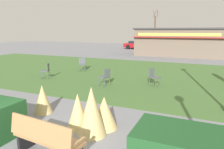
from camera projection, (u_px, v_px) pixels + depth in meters
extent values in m
cube|color=#446B33|center=(145.00, 75.00, 13.33)|extent=(36.00, 12.00, 0.01)
cube|color=#9E7547|center=(48.00, 138.00, 4.56)|extent=(1.74, 0.63, 0.06)
cube|color=#9E7547|center=(40.00, 131.00, 4.32)|extent=(1.70, 0.28, 0.44)
cube|color=black|center=(26.00, 140.00, 4.96)|extent=(0.12, 0.45, 0.45)
cube|color=#9E7547|center=(23.00, 125.00, 4.92)|extent=(0.10, 0.44, 0.06)
cube|color=#9E7547|center=(78.00, 143.00, 4.16)|extent=(0.10, 0.44, 0.06)
cone|color=tan|center=(43.00, 99.00, 7.08)|extent=(0.62, 0.62, 0.97)
cone|color=tan|center=(104.00, 112.00, 5.98)|extent=(0.77, 0.77, 0.93)
cone|color=tan|center=(78.00, 111.00, 5.95)|extent=(0.65, 0.65, 1.02)
cone|color=tan|center=(92.00, 111.00, 5.53)|extent=(0.78, 0.78, 1.32)
cube|color=#6B5B4C|center=(179.00, 43.00, 23.25)|extent=(8.95, 4.24, 2.87)
cube|color=#333338|center=(179.00, 29.00, 22.94)|extent=(9.25, 4.54, 0.16)
cube|color=maroon|center=(176.00, 38.00, 21.06)|extent=(9.05, 0.36, 0.08)
cube|color=#D8CC4C|center=(177.00, 35.00, 21.15)|extent=(8.05, 0.04, 0.28)
cube|color=#4C5156|center=(82.00, 64.00, 14.54)|extent=(0.59, 0.59, 0.04)
cube|color=#4C5156|center=(82.00, 61.00, 14.69)|extent=(0.41, 0.24, 0.44)
cylinder|color=#4C5156|center=(79.00, 68.00, 14.39)|extent=(0.03, 0.03, 0.45)
cylinder|color=#4C5156|center=(85.00, 68.00, 14.41)|extent=(0.03, 0.03, 0.45)
cylinder|color=#4C5156|center=(80.00, 67.00, 14.76)|extent=(0.03, 0.03, 0.45)
cylinder|color=#4C5156|center=(85.00, 67.00, 14.79)|extent=(0.03, 0.03, 0.45)
cube|color=#4C5156|center=(45.00, 71.00, 12.21)|extent=(0.59, 0.59, 0.04)
cube|color=#4C5156|center=(48.00, 67.00, 12.18)|extent=(0.23, 0.41, 0.44)
cylinder|color=#4C5156|center=(43.00, 74.00, 12.44)|extent=(0.03, 0.03, 0.45)
cylinder|color=#4C5156|center=(41.00, 75.00, 12.07)|extent=(0.03, 0.03, 0.45)
cylinder|color=#4C5156|center=(49.00, 74.00, 12.46)|extent=(0.03, 0.03, 0.45)
cylinder|color=#4C5156|center=(48.00, 75.00, 12.08)|extent=(0.03, 0.03, 0.45)
cube|color=#4C5156|center=(104.00, 77.00, 10.60)|extent=(0.54, 0.54, 0.04)
cube|color=#4C5156|center=(107.00, 73.00, 10.43)|extent=(0.16, 0.43, 0.44)
cylinder|color=#4C5156|center=(104.00, 80.00, 10.91)|extent=(0.03, 0.03, 0.45)
cylinder|color=#4C5156|center=(99.00, 81.00, 10.62)|extent=(0.03, 0.03, 0.45)
cylinder|color=#4C5156|center=(109.00, 81.00, 10.67)|extent=(0.03, 0.03, 0.45)
cylinder|color=#4C5156|center=(104.00, 83.00, 10.38)|extent=(0.03, 0.03, 0.45)
cube|color=#4C5156|center=(155.00, 77.00, 10.53)|extent=(0.56, 0.56, 0.04)
cube|color=#4C5156|center=(152.00, 72.00, 10.62)|extent=(0.19, 0.43, 0.44)
cylinder|color=#4C5156|center=(156.00, 83.00, 10.32)|extent=(0.03, 0.03, 0.45)
cylinder|color=#4C5156|center=(160.00, 82.00, 10.58)|extent=(0.03, 0.03, 0.45)
cylinder|color=#4C5156|center=(149.00, 82.00, 10.57)|extent=(0.03, 0.03, 0.45)
cylinder|color=#4C5156|center=(153.00, 80.00, 10.84)|extent=(0.03, 0.03, 0.45)
cube|color=maroon|center=(138.00, 45.00, 31.92)|extent=(4.32, 2.10, 0.60)
cube|color=black|center=(137.00, 42.00, 31.90)|extent=(2.42, 1.75, 0.44)
cylinder|color=black|center=(148.00, 47.00, 32.16)|extent=(0.65, 0.27, 0.64)
cylinder|color=black|center=(144.00, 48.00, 30.57)|extent=(0.65, 0.27, 0.64)
cylinder|color=black|center=(133.00, 46.00, 33.35)|extent=(0.65, 0.27, 0.64)
cylinder|color=black|center=(128.00, 47.00, 31.76)|extent=(0.65, 0.27, 0.64)
cylinder|color=brown|center=(155.00, 32.00, 36.99)|extent=(0.28, 0.28, 5.17)
cylinder|color=brown|center=(158.00, 13.00, 36.32)|extent=(0.25, 0.58, 1.12)
cylinder|color=brown|center=(155.00, 14.00, 36.70)|extent=(0.54, 0.36, 1.12)
cylinder|color=brown|center=(154.00, 13.00, 36.15)|extent=(0.54, 0.35, 1.12)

